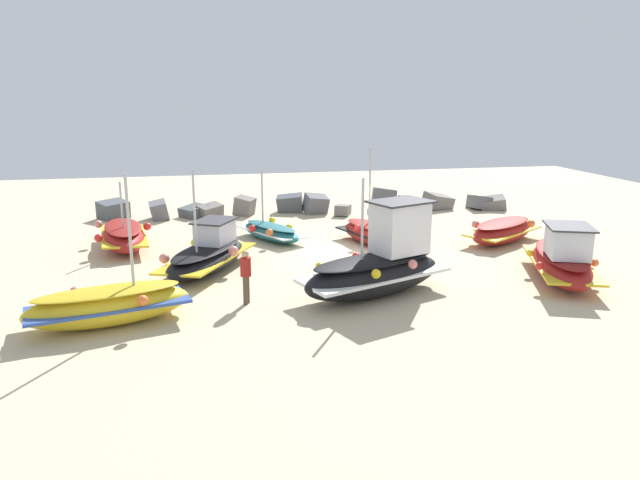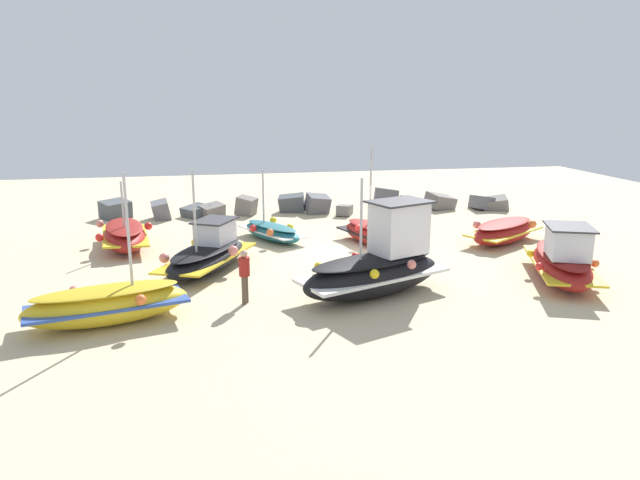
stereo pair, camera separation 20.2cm
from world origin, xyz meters
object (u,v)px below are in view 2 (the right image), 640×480
Objects in this scene: fishing_boat_3 at (378,265)px; fishing_boat_4 at (504,231)px; fishing_boat_1 at (562,261)px; fishing_boat_0 at (208,254)px; fishing_boat_6 at (107,304)px; mooring_buoy_0 at (395,218)px; fishing_boat_2 at (374,233)px; fishing_boat_5 at (125,235)px; fishing_boat_7 at (272,231)px; person_walking at (244,273)px.

fishing_boat_3 is 1.24× the size of fishing_boat_4.
fishing_boat_3 reaches higher than fishing_boat_1.
fishing_boat_6 is at bearing 178.21° from fishing_boat_0.
fishing_boat_3 is at bearing -111.02° from mooring_buoy_0.
fishing_boat_5 is (-10.03, 1.31, 0.06)m from fishing_boat_2.
fishing_boat_0 is at bearing -146.62° from fishing_boat_5.
fishing_boat_4 is at bearing -49.74° from mooring_buoy_0.
mooring_buoy_0 is at bearing 77.36° from fishing_boat_7.
fishing_boat_0 is at bearing -63.35° from fishing_boat_7.
fishing_boat_5 is 2.67× the size of person_walking.
fishing_boat_4 is 5.29m from mooring_buoy_0.
fishing_boat_4 is at bearing 62.05° from fishing_boat_2.
fishing_boat_0 is 4.89m from fishing_boat_5.
fishing_boat_6 reaches higher than fishing_boat_0.
fishing_boat_2 is 10.12m from fishing_boat_5.
fishing_boat_5 is 12.18m from mooring_buoy_0.
fishing_boat_4 is at bearing 15.18° from fishing_boat_3.
person_walking reaches higher than mooring_buoy_0.
person_walking is (-5.70, -6.08, 0.47)m from fishing_boat_2.
fishing_boat_2 is 8.35m from person_walking.
fishing_boat_4 is 0.92× the size of fishing_boat_6.
fishing_boat_5 is (-15.44, 2.05, 0.04)m from fishing_boat_4.
fishing_boat_4 is (0.57, 5.05, -0.17)m from fishing_boat_1.
mooring_buoy_0 is at bearing 96.97° from fishing_boat_4.
person_walking is (3.75, 0.89, 0.39)m from fishing_boat_6.
person_walking is at bearing -63.31° from fishing_boat_2.
fishing_boat_7 is at bearing -136.85° from fishing_boat_6.
fishing_boat_1 is at bearing 19.75° from fishing_boat_2.
fishing_boat_5 reaches higher than person_walking.
fishing_boat_6 reaches higher than fishing_boat_1.
fishing_boat_1 is 16.48m from fishing_boat_5.
fishing_boat_4 is 9.75m from fishing_boat_7.
fishing_boat_4 is 12.33m from person_walking.
fishing_boat_3 is at bearing -97.49° from fishing_boat_0.
fishing_boat_5 is 7.42× the size of mooring_buoy_0.
fishing_boat_3 is 1.40× the size of fishing_boat_7.
fishing_boat_5 is (-3.27, 3.63, -0.04)m from fishing_boat_0.
fishing_boat_1 is 7.55m from fishing_boat_2.
fishing_boat_7 reaches higher than fishing_boat_1.
fishing_boat_6 is (-9.46, -6.97, 0.08)m from fishing_boat_2.
fishing_boat_5 is at bearing -94.58° from fishing_boat_1.
person_walking is at bearing 178.80° from fishing_boat_6.
fishing_boat_1 is 11.55m from fishing_boat_7.
fishing_boat_0 reaches higher than fishing_boat_1.
fishing_boat_1 reaches higher than fishing_boat_4.
fishing_boat_7 is (5.39, 8.53, -0.18)m from fishing_boat_6.
fishing_boat_6 is at bearing -60.91° from fishing_boat_7.
fishing_boat_1 is at bearing -129.69° from fishing_boat_4.
fishing_boat_2 is at bearing 53.21° from fishing_boat_3.
fishing_boat_1 is at bearing 21.86° from fishing_boat_7.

